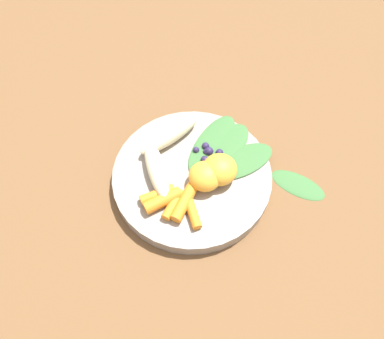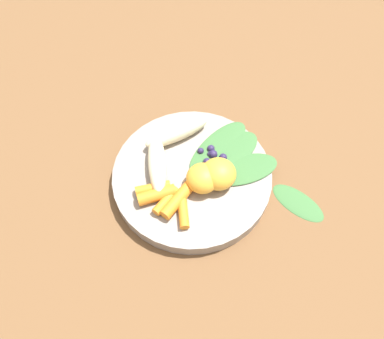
{
  "view_description": "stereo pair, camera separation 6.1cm",
  "coord_description": "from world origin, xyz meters",
  "px_view_note": "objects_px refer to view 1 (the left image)",
  "views": [
    {
      "loc": [
        -0.14,
        0.29,
        0.55
      ],
      "look_at": [
        0.0,
        0.0,
        0.04
      ],
      "focal_mm": 35.73,
      "sensor_mm": 36.0,
      "label": 1
    },
    {
      "loc": [
        -0.19,
        0.26,
        0.55
      ],
      "look_at": [
        0.0,
        0.0,
        0.04
      ],
      "focal_mm": 35.73,
      "sensor_mm": 36.0,
      "label": 2
    }
  ],
  "objects_px": {
    "bowl": "(192,177)",
    "kale_leaf_stray": "(298,184)",
    "banana_peeled_left": "(156,169)",
    "orange_segment_near": "(220,169)",
    "banana_peeled_right": "(169,135)"
  },
  "relations": [
    {
      "from": "orange_segment_near",
      "to": "banana_peeled_left",
      "type": "bearing_deg",
      "value": 22.35
    },
    {
      "from": "bowl",
      "to": "banana_peeled_right",
      "type": "distance_m",
      "value": 0.08
    },
    {
      "from": "bowl",
      "to": "banana_peeled_right",
      "type": "height_order",
      "value": "banana_peeled_right"
    },
    {
      "from": "orange_segment_near",
      "to": "bowl",
      "type": "bearing_deg",
      "value": 16.33
    },
    {
      "from": "orange_segment_near",
      "to": "kale_leaf_stray",
      "type": "distance_m",
      "value": 0.14
    },
    {
      "from": "banana_peeled_left",
      "to": "banana_peeled_right",
      "type": "distance_m",
      "value": 0.07
    },
    {
      "from": "bowl",
      "to": "banana_peeled_left",
      "type": "xyz_separation_m",
      "value": [
        0.05,
        0.03,
        0.03
      ]
    },
    {
      "from": "banana_peeled_right",
      "to": "orange_segment_near",
      "type": "distance_m",
      "value": 0.11
    },
    {
      "from": "banana_peeled_left",
      "to": "banana_peeled_right",
      "type": "relative_size",
      "value": 1.0
    },
    {
      "from": "banana_peeled_left",
      "to": "banana_peeled_right",
      "type": "bearing_deg",
      "value": 147.55
    },
    {
      "from": "kale_leaf_stray",
      "to": "banana_peeled_left",
      "type": "bearing_deg",
      "value": -151.6
    },
    {
      "from": "bowl",
      "to": "banana_peeled_right",
      "type": "xyz_separation_m",
      "value": [
        0.06,
        -0.04,
        0.03
      ]
    },
    {
      "from": "bowl",
      "to": "kale_leaf_stray",
      "type": "xyz_separation_m",
      "value": [
        -0.16,
        -0.07,
        -0.01
      ]
    },
    {
      "from": "banana_peeled_left",
      "to": "bowl",
      "type": "bearing_deg",
      "value": 74.77
    },
    {
      "from": "bowl",
      "to": "orange_segment_near",
      "type": "height_order",
      "value": "orange_segment_near"
    }
  ]
}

